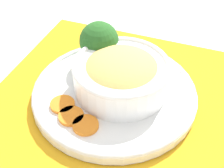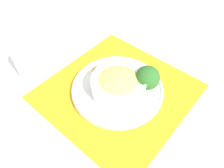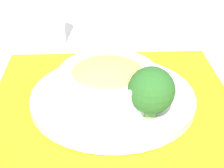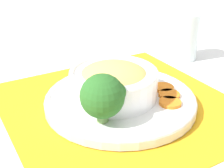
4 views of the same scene
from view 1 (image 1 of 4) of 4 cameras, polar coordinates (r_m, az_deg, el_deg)
name	(u,v)px [view 1 (image 1 of 4)]	position (r m, az deg, el deg)	size (l,w,h in m)	color
ground_plane	(114,98)	(0.59, 0.42, -2.56)	(4.00, 4.00, 0.00)	white
placemat	(114,97)	(0.59, 0.42, -2.42)	(0.46, 0.47, 0.00)	orange
plate	(114,92)	(0.58, 0.43, -1.48)	(0.30, 0.30, 0.02)	white
bowl	(121,74)	(0.56, 1.71, 1.91)	(0.17, 0.17, 0.07)	white
broccoli_floret	(99,41)	(0.61, -2.42, 7.83)	(0.08, 0.08, 0.09)	#759E51
carrot_slice_near	(63,104)	(0.55, -9.04, -3.71)	(0.04, 0.04, 0.01)	orange
carrot_slice_middle	(71,116)	(0.53, -7.48, -5.82)	(0.04, 0.04, 0.01)	orange
carrot_slice_far	(86,125)	(0.51, -4.85, -7.50)	(0.04, 0.04, 0.01)	orange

